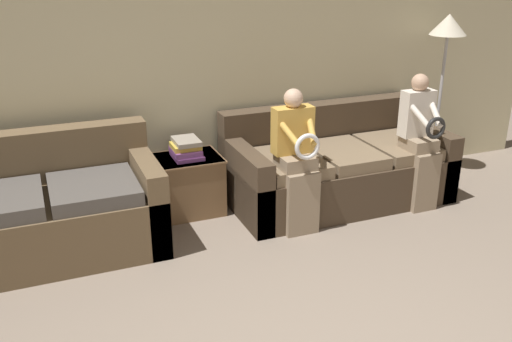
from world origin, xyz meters
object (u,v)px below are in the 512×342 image
object	(u,v)px
couch_side	(48,212)
child_right_seated	(421,137)
child_left_seated	(297,157)
book_stack	(186,149)
side_shelf	(188,184)
couch_main	(336,168)
floor_lamp	(447,38)

from	to	relation	value
couch_side	child_right_seated	distance (m)	3.21
child_left_seated	book_stack	size ratio (longest dim) A/B	4.07
side_shelf	book_stack	distance (m)	0.33
couch_main	couch_side	xyz separation A→B (m)	(-2.56, -0.05, 0.02)
couch_side	floor_lamp	size ratio (longest dim) A/B	1.02
book_stack	couch_side	bearing A→B (deg)	-166.45
child_right_seated	book_stack	distance (m)	2.08
side_shelf	child_left_seated	bearing A→B (deg)	-40.56
book_stack	floor_lamp	size ratio (longest dim) A/B	0.18
floor_lamp	side_shelf	bearing A→B (deg)	178.37
couch_side	child_right_seated	world-z (taller)	child_right_seated
couch_side	book_stack	size ratio (longest dim) A/B	5.79
child_right_seated	book_stack	size ratio (longest dim) A/B	4.16
couch_main	side_shelf	world-z (taller)	couch_main
floor_lamp	book_stack	bearing A→B (deg)	178.52
couch_side	side_shelf	size ratio (longest dim) A/B	2.81
couch_main	floor_lamp	world-z (taller)	floor_lamp
child_left_seated	floor_lamp	bearing A→B (deg)	17.00
couch_side	floor_lamp	distance (m)	3.97
couch_main	child_left_seated	world-z (taller)	child_left_seated
floor_lamp	child_right_seated	bearing A→B (deg)	-138.55
child_right_seated	floor_lamp	distance (m)	1.15
child_left_seated	side_shelf	world-z (taller)	child_left_seated
side_shelf	child_right_seated	bearing A→B (deg)	-18.00
couch_main	side_shelf	bearing A→B (deg)	170.13
couch_side	side_shelf	bearing A→B (deg)	13.88
couch_main	couch_side	distance (m)	2.56
child_right_seated	floor_lamp	xyz separation A→B (m)	(0.65, 0.57, 0.76)
child_right_seated	book_stack	xyz separation A→B (m)	(-1.98, 0.64, -0.06)
child_right_seated	book_stack	world-z (taller)	child_right_seated
couch_main	book_stack	distance (m)	1.42
side_shelf	couch_main	bearing A→B (deg)	-9.87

